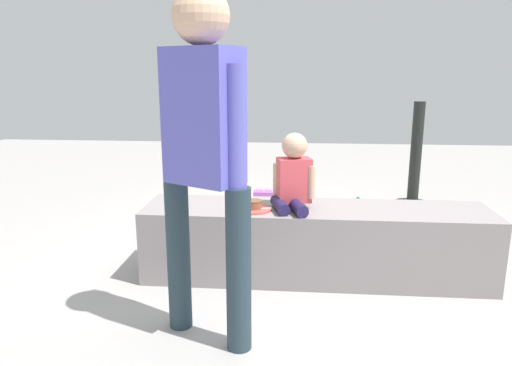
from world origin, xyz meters
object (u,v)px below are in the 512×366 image
object	(u,v)px
child_seated	(293,176)
gift_bag	(264,203)
adult_standing	(204,139)
party_cup_red	(370,237)
cake_box_white	(294,232)
water_bottle_near_gift	(357,211)
handbag_black_leather	(232,227)
cake_plate	(254,207)

from	to	relation	value
child_seated	gift_bag	world-z (taller)	child_seated
adult_standing	party_cup_red	size ratio (longest dim) A/B	16.96
adult_standing	gift_bag	bearing A→B (deg)	86.19
child_seated	gift_bag	bearing A→B (deg)	101.78
party_cup_red	cake_box_white	xyz separation A→B (m)	(-0.61, 0.03, 0.01)
water_bottle_near_gift	party_cup_red	world-z (taller)	water_bottle_near_gift
water_bottle_near_gift	cake_box_white	distance (m)	0.75
child_seated	handbag_black_leather	distance (m)	0.92
gift_bag	cake_box_white	size ratio (longest dim) A/B	0.89
child_seated	party_cup_red	distance (m)	1.11
adult_standing	water_bottle_near_gift	bearing A→B (deg)	63.15
cake_box_white	gift_bag	bearing A→B (deg)	114.97
party_cup_red	cake_plate	bearing A→B (deg)	-139.22
gift_bag	cake_box_white	world-z (taller)	gift_bag
gift_bag	cake_box_white	distance (m)	0.68
water_bottle_near_gift	child_seated	bearing A→B (deg)	-115.88
adult_standing	cake_box_white	distance (m)	1.81
party_cup_red	water_bottle_near_gift	bearing A→B (deg)	94.41
water_bottle_near_gift	cake_box_white	bearing A→B (deg)	-139.29
cake_plate	child_seated	bearing A→B (deg)	16.32
gift_bag	party_cup_red	bearing A→B (deg)	-36.03
handbag_black_leather	cake_box_white	bearing A→B (deg)	15.60
gift_bag	cake_box_white	xyz separation A→B (m)	(0.29, -0.62, -0.06)
handbag_black_leather	adult_standing	bearing A→B (deg)	-87.44
cake_box_white	handbag_black_leather	size ratio (longest dim) A/B	0.85
child_seated	cake_plate	size ratio (longest dim) A/B	2.16
adult_standing	gift_bag	xyz separation A→B (m)	(0.14, 2.09, -0.90)
water_bottle_near_gift	cake_plate	bearing A→B (deg)	-123.04
adult_standing	water_bottle_near_gift	xyz separation A→B (m)	(0.99, 1.96, -0.91)
child_seated	party_cup_red	world-z (taller)	child_seated
cake_plate	water_bottle_near_gift	bearing A→B (deg)	56.96
party_cup_red	handbag_black_leather	distance (m)	1.10
cake_plate	cake_box_white	bearing A→B (deg)	71.80
adult_standing	handbag_black_leather	size ratio (longest dim) A/B	4.60
child_seated	water_bottle_near_gift	xyz separation A→B (m)	(0.58, 1.19, -0.58)
handbag_black_leather	water_bottle_near_gift	bearing A→B (deg)	30.61
gift_bag	child_seated	bearing A→B (deg)	-78.22
child_seated	cake_plate	xyz separation A→B (m)	(-0.24, -0.07, -0.19)
cake_plate	cake_box_white	world-z (taller)	cake_plate
cake_box_white	handbag_black_leather	xyz separation A→B (m)	(-0.49, -0.14, 0.08)
gift_bag	handbag_black_leather	world-z (taller)	handbag_black_leather
child_seated	handbag_black_leather	world-z (taller)	child_seated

